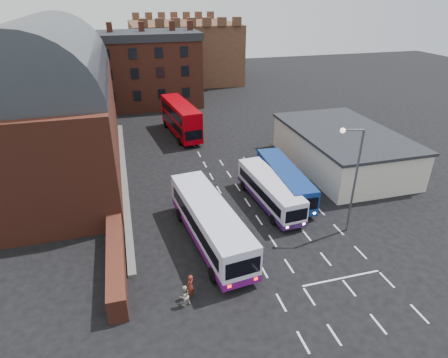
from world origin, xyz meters
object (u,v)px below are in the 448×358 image
object	(u,v)px
street_lamp	(353,172)
bus_white_outbound	(210,221)
pedestrian_red	(190,286)
pedestrian_beige	(185,296)
bus_white_inbound	(269,189)
bus_red_double	(181,118)
bus_blue	(284,179)

from	to	relation	value
street_lamp	bus_white_outbound	bearing A→B (deg)	172.98
pedestrian_red	pedestrian_beige	bearing A→B (deg)	9.16
bus_white_inbound	bus_red_double	bearing A→B (deg)	-81.64
bus_red_double	pedestrian_beige	size ratio (longest dim) A/B	7.61
pedestrian_beige	bus_red_double	bearing A→B (deg)	-119.91
bus_white_inbound	bus_blue	size ratio (longest dim) A/B	0.97
pedestrian_beige	bus_white_inbound	bearing A→B (deg)	-154.08
bus_blue	bus_red_double	bearing A→B (deg)	-68.38
bus_blue	bus_red_double	world-z (taller)	bus_red_double
bus_white_outbound	bus_blue	xyz separation A→B (m)	(8.88, 5.80, -0.32)
bus_white_outbound	pedestrian_beige	xyz separation A→B (m)	(-3.17, -6.15, -1.24)
bus_white_inbound	pedestrian_beige	xyz separation A→B (m)	(-9.88, -10.45, -0.85)
pedestrian_red	pedestrian_beige	world-z (taller)	pedestrian_red
bus_white_outbound	pedestrian_red	bearing A→B (deg)	-122.45
bus_white_outbound	pedestrian_beige	distance (m)	7.03
bus_blue	pedestrian_red	world-z (taller)	bus_blue
bus_white_outbound	pedestrian_red	xyz separation A→B (m)	(-2.67, -5.51, -1.12)
bus_blue	street_lamp	bearing A→B (deg)	110.20
street_lamp	bus_white_inbound	bearing A→B (deg)	128.29
street_lamp	pedestrian_red	xyz separation A→B (m)	(-13.86, -4.14, -4.60)
pedestrian_beige	pedestrian_red	bearing A→B (deg)	-148.64
bus_white_inbound	pedestrian_red	xyz separation A→B (m)	(-9.38, -9.81, -0.74)
bus_white_inbound	pedestrian_beige	distance (m)	14.40
bus_white_inbound	pedestrian_red	bearing A→B (deg)	42.02
bus_white_outbound	pedestrian_beige	world-z (taller)	bus_white_outbound
bus_white_outbound	pedestrian_beige	bearing A→B (deg)	-123.86
bus_red_double	pedestrian_red	bearing A→B (deg)	74.65
bus_blue	street_lamp	size ratio (longest dim) A/B	1.16
bus_blue	street_lamp	xyz separation A→B (m)	(2.32, -7.18, 3.80)
bus_red_double	pedestrian_beige	world-z (taller)	bus_red_double
bus_white_inbound	pedestrian_beige	size ratio (longest dim) A/B	6.69
bus_white_outbound	bus_white_inbound	xyz separation A→B (m)	(6.72, 4.30, -0.39)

